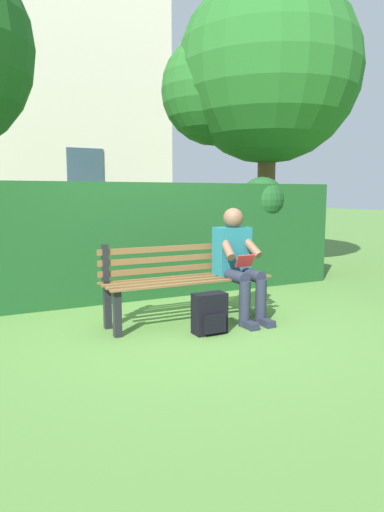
# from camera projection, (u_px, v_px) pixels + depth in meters

# --- Properties ---
(ground) EXTENTS (60.00, 60.00, 0.00)m
(ground) POSITION_uv_depth(u_px,v_px,m) (188.00, 322.00, 4.91)
(ground) COLOR #517F38
(park_bench) EXTENTS (1.80, 0.48, 0.85)m
(park_bench) POSITION_uv_depth(u_px,v_px,m) (185.00, 279.00, 4.91)
(park_bench) COLOR black
(park_bench) RESTS_ON ground
(person_seated) EXTENTS (0.44, 0.73, 1.20)m
(person_seated) POSITION_uv_depth(u_px,v_px,m) (238.00, 260.00, 4.98)
(person_seated) COLOR #1E6672
(person_seated) RESTS_ON ground
(hedge_backdrop) EXTENTS (5.05, 0.81, 1.60)m
(hedge_backdrop) POSITION_uv_depth(u_px,v_px,m) (168.00, 235.00, 6.35)
(hedge_backdrop) COLOR #19471E
(hedge_backdrop) RESTS_ON ground
(tree) EXTENTS (3.27, 3.11, 4.98)m
(tree) POSITION_uv_depth(u_px,v_px,m) (259.00, 75.00, 7.91)
(tree) COLOR brown
(tree) RESTS_ON ground
(backpack) EXTENTS (0.32, 0.25, 0.40)m
(backpack) POSITION_uv_depth(u_px,v_px,m) (210.00, 314.00, 4.49)
(backpack) COLOR black
(backpack) RESTS_ON ground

